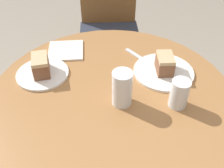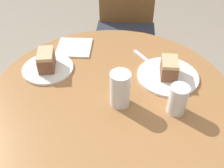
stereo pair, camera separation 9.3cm
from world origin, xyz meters
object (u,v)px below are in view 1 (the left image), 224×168
object	(u,v)px
cake_slice_near	(165,63)
glass_lemonade	(179,95)
cake_slice_far	(41,65)
glass_water	(122,90)
plate_near	(163,72)
plate_far	(43,74)
chair	(109,31)

from	to	relation	value
cake_slice_near	glass_lemonade	size ratio (longest dim) A/B	0.88
cake_slice_near	cake_slice_far	size ratio (longest dim) A/B	0.86
cake_slice_near	glass_water	world-z (taller)	glass_water
plate_near	cake_slice_far	distance (m)	0.50
plate_far	glass_water	bearing A→B (deg)	-25.03
cake_slice_near	glass_lemonade	bearing A→B (deg)	-82.07
chair	cake_slice_near	xyz separation A→B (m)	(0.25, -0.74, 0.28)
chair	cake_slice_near	bearing A→B (deg)	-75.62
cake_slice_far	glass_lemonade	size ratio (longest dim) A/B	1.03
cake_slice_near	cake_slice_far	bearing A→B (deg)	-177.09
chair	glass_lemonade	bearing A→B (deg)	-77.68
cake_slice_far	glass_lemonade	bearing A→B (deg)	-16.94
chair	glass_lemonade	size ratio (longest dim) A/B	8.20
plate_far	plate_near	bearing A→B (deg)	2.91
chair	glass_lemonade	xyz separation A→B (m)	(0.28, -0.92, 0.29)
cake_slice_far	glass_water	bearing A→B (deg)	-25.03
chair	cake_slice_near	distance (m)	0.83
chair	plate_far	world-z (taller)	chair
plate_near	cake_slice_near	bearing A→B (deg)	-153.43
plate_near	glass_water	size ratio (longest dim) A/B	1.82
plate_far	glass_water	distance (m)	0.36
cake_slice_near	glass_water	bearing A→B (deg)	-134.56
chair	cake_slice_near	size ratio (longest dim) A/B	9.29
cake_slice_near	glass_lemonade	world-z (taller)	glass_lemonade
glass_lemonade	cake_slice_near	bearing A→B (deg)	97.93
plate_far	cake_slice_far	size ratio (longest dim) A/B	1.88
plate_far	cake_slice_far	world-z (taller)	cake_slice_far
plate_far	cake_slice_near	xyz separation A→B (m)	(0.50, 0.03, 0.04)
chair	plate_near	bearing A→B (deg)	-75.62
chair	plate_far	xyz separation A→B (m)	(-0.25, -0.77, 0.24)
cake_slice_far	glass_lemonade	distance (m)	0.55
chair	plate_near	distance (m)	0.82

